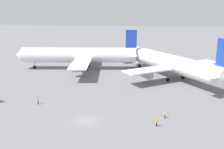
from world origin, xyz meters
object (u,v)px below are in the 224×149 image
object	(u,v)px
pushback_tug	(125,60)
ground_crew_ramp_agent_by_cones	(165,115)
ground_crew_wing_walker_right	(157,122)
ground_crew_marshaller_foreground	(38,101)
airliner_being_pushed	(171,63)
airliner_at_gate_left	(80,55)

from	to	relation	value
pushback_tug	ground_crew_ramp_agent_by_cones	xyz separation A→B (m)	(15.67, -60.10, -0.35)
ground_crew_wing_walker_right	ground_crew_marshaller_foreground	bearing A→B (deg)	165.09
ground_crew_ramp_agent_by_cones	ground_crew_wing_walker_right	world-z (taller)	ground_crew_wing_walker_right
pushback_tug	ground_crew_marshaller_foreground	world-z (taller)	pushback_tug
airliner_being_pushed	pushback_tug	world-z (taller)	airliner_being_pushed
airliner_at_gate_left	airliner_being_pushed	bearing A→B (deg)	-13.68
airliner_at_gate_left	ground_crew_wing_walker_right	world-z (taller)	airliner_at_gate_left
pushback_tug	ground_crew_ramp_agent_by_cones	bearing A→B (deg)	-75.39
pushback_tug	ground_crew_ramp_agent_by_cones	world-z (taller)	pushback_tug
ground_crew_ramp_agent_by_cones	ground_crew_wing_walker_right	bearing A→B (deg)	-112.47
ground_crew_ramp_agent_by_cones	airliner_at_gate_left	bearing A→B (deg)	126.58
airliner_at_gate_left	airliner_being_pushed	distance (m)	36.63
pushback_tug	ground_crew_ramp_agent_by_cones	size ratio (longest dim) A/B	4.87
airliner_at_gate_left	pushback_tug	distance (m)	23.84
airliner_at_gate_left	ground_crew_ramp_agent_by_cones	distance (m)	54.90
airliner_at_gate_left	pushback_tug	size ratio (longest dim) A/B	6.36
airliner_being_pushed	ground_crew_marshaller_foreground	size ratio (longest dim) A/B	25.99
airliner_at_gate_left	ground_crew_marshaller_foreground	size ratio (longest dim) A/B	29.60
pushback_tug	ground_crew_ramp_agent_by_cones	distance (m)	62.11
ground_crew_ramp_agent_by_cones	ground_crew_marshaller_foreground	distance (m)	32.57
airliner_being_pushed	ground_crew_marshaller_foreground	xyz separation A→B (m)	(-35.38, -31.67, -4.56)
airliner_being_pushed	ground_crew_wing_walker_right	size ratio (longest dim) A/B	26.06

